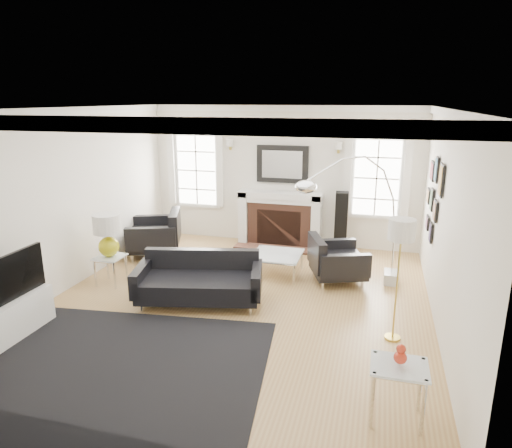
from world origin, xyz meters
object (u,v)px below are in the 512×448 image
(sofa, at_px, (200,281))
(coffee_table, at_px, (277,256))
(fireplace, at_px, (280,220))
(armchair_right, at_px, (334,261))
(arc_floor_lamp, at_px, (353,218))
(gourd_lamp, at_px, (108,232))
(armchair_left, at_px, (158,235))

(sofa, relative_size, coffee_table, 2.39)
(fireplace, bearing_deg, armchair_right, -51.97)
(coffee_table, bearing_deg, arc_floor_lamp, -18.12)
(arc_floor_lamp, bearing_deg, gourd_lamp, -169.30)
(armchair_right, bearing_deg, sofa, -144.14)
(sofa, xyz_separation_m, armchair_right, (1.84, 1.33, 0.02))
(armchair_left, height_order, gourd_lamp, gourd_lamp)
(armchair_right, distance_m, gourd_lamp, 3.69)
(armchair_left, bearing_deg, sofa, -48.12)
(sofa, height_order, arc_floor_lamp, arc_floor_lamp)
(sofa, xyz_separation_m, coffee_table, (0.86, 1.37, 0.01))
(arc_floor_lamp, bearing_deg, armchair_left, 167.66)
(gourd_lamp, bearing_deg, armchair_left, 87.47)
(sofa, height_order, armchair_right, armchair_right)
(fireplace, relative_size, coffee_table, 2.07)
(armchair_left, distance_m, armchair_right, 3.44)
(armchair_right, xyz_separation_m, gourd_lamp, (-3.48, -1.08, 0.53))
(gourd_lamp, bearing_deg, fireplace, 51.06)
(sofa, relative_size, armchair_right, 1.71)
(armchair_left, bearing_deg, coffee_table, -9.24)
(coffee_table, distance_m, gourd_lamp, 2.80)
(armchair_left, xyz_separation_m, coffee_table, (2.44, -0.40, -0.06))
(armchair_left, xyz_separation_m, armchair_right, (3.42, -0.44, -0.05))
(fireplace, height_order, coffee_table, fireplace)
(sofa, relative_size, arc_floor_lamp, 0.90)
(sofa, bearing_deg, fireplace, 79.44)
(sofa, height_order, gourd_lamp, gourd_lamp)
(armchair_left, relative_size, gourd_lamp, 1.87)
(coffee_table, bearing_deg, gourd_lamp, -155.87)
(coffee_table, bearing_deg, sofa, -122.08)
(fireplace, xyz_separation_m, coffee_table, (0.30, -1.60, -0.21))
(armchair_right, bearing_deg, armchair_left, 172.73)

